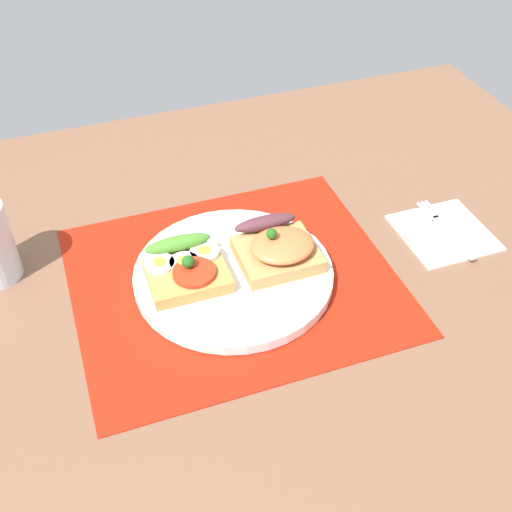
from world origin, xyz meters
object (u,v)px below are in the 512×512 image
napkin (444,232)px  plate (233,274)px  sandwich_egg_tomato (186,268)px  sandwich_salmon (278,248)px  fork (444,227)px

napkin → plate: bearing=178.5°
sandwich_egg_tomato → sandwich_salmon: 11.77cm
sandwich_salmon → fork: 24.52cm
plate → napkin: 30.14cm
sandwich_egg_tomato → napkin: (35.89, -1.63, -2.84)cm
fork → sandwich_egg_tomato: bearing=178.0°
sandwich_salmon → fork: bearing=-1.1°
napkin → fork: (0.20, 0.38, 0.46)cm
sandwich_egg_tomato → napkin: 36.04cm
sandwich_egg_tomato → napkin: bearing=-2.6°
sandwich_egg_tomato → fork: size_ratio=0.73×
fork → plate: bearing=179.2°
plate → napkin: plate is taller
plate → fork: 30.32cm
plate → fork: bearing=-0.8°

